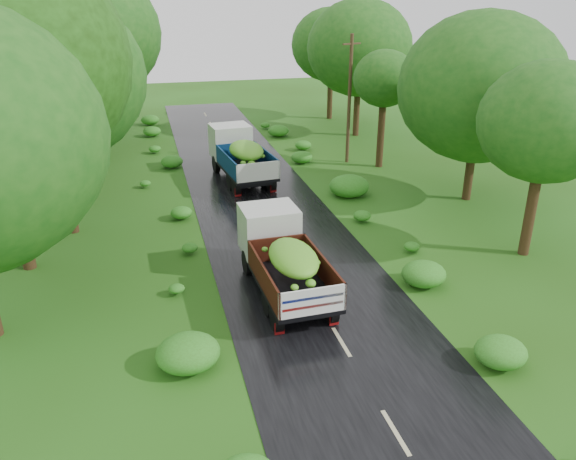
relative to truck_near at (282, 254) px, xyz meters
name	(u,v)px	position (x,y,z in m)	size (l,w,h in m)	color
ground	(396,433)	(0.97, -7.68, -1.44)	(120.00, 120.00, 0.00)	#21450E
road	(331,325)	(0.97, -2.68, -1.43)	(6.50, 80.00, 0.02)	black
road_lines	(322,309)	(0.97, -1.68, -1.42)	(0.12, 69.60, 0.00)	#BFB78C
truck_near	(282,254)	(0.00, 0.00, 0.00)	(2.38, 6.15, 2.55)	black
truck_far	(240,153)	(0.79, 13.37, 0.11)	(2.97, 6.73, 2.74)	black
utility_pole	(349,99)	(7.97, 15.15, 2.56)	(1.30, 0.58, 7.77)	#382616
trees_left	(41,61)	(-8.96, 13.63, 5.39)	(7.07, 32.48, 9.78)	black
trees_right	(399,67)	(11.00, 15.01, 4.35)	(5.45, 31.03, 8.06)	black
shrubs	(270,216)	(0.97, 6.32, -1.09)	(11.90, 44.00, 0.70)	#2E6C19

